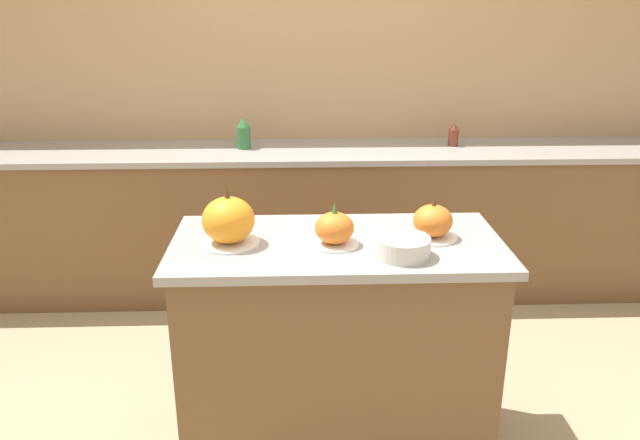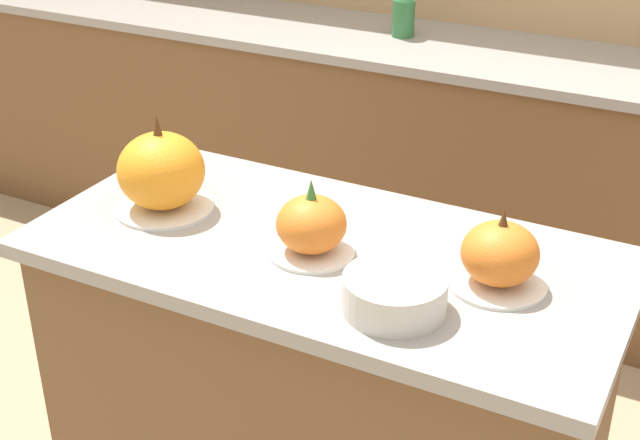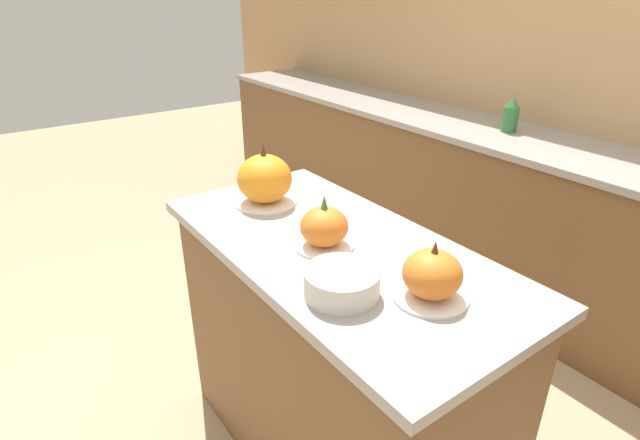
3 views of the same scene
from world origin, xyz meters
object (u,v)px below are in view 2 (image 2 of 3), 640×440
at_px(pumpkin_cake_center, 311,226).
at_px(mixing_bowl, 395,294).
at_px(pumpkin_cake_left, 161,173).
at_px(pumpkin_cake_right, 500,256).
at_px(bottle_tall, 404,12).

height_order(pumpkin_cake_center, mixing_bowl, pumpkin_cake_center).
relative_size(pumpkin_cake_left, pumpkin_cake_right, 1.15).
bearing_deg(bottle_tall, pumpkin_cake_right, -60.98).
xyz_separation_m(bottle_tall, mixing_bowl, (0.70, -1.70, -0.06)).
relative_size(pumpkin_cake_right, mixing_bowl, 1.01).
distance_m(pumpkin_cake_center, bottle_tall, 1.65).
relative_size(pumpkin_cake_left, pumpkin_cake_center, 1.24).
distance_m(pumpkin_cake_left, bottle_tall, 1.56).
bearing_deg(mixing_bowl, pumpkin_cake_center, 153.42).
height_order(pumpkin_cake_right, mixing_bowl, pumpkin_cake_right).
bearing_deg(pumpkin_cake_right, pumpkin_cake_center, -171.37).
bearing_deg(pumpkin_cake_center, pumpkin_cake_left, 176.54).
xyz_separation_m(pumpkin_cake_left, mixing_bowl, (0.63, -0.14, -0.05)).
distance_m(pumpkin_cake_center, pumpkin_cake_right, 0.39).
distance_m(pumpkin_cake_left, pumpkin_cake_center, 0.40).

